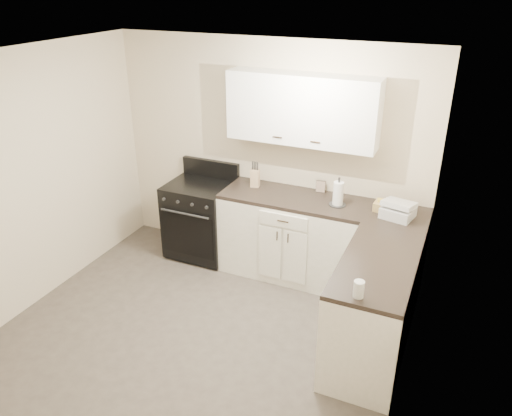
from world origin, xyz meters
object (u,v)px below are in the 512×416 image
at_px(stove, 201,219).
at_px(knife_block, 255,178).
at_px(countertop_grill, 398,212).
at_px(paper_towel, 338,194).
at_px(wicker_basket, 388,207).

bearing_deg(stove, knife_block, 10.15).
xyz_separation_m(knife_block, countertop_grill, (1.57, -0.14, -0.05)).
height_order(stove, paper_towel, paper_towel).
bearing_deg(stove, countertop_grill, -0.65).
xyz_separation_m(wicker_basket, countertop_grill, (0.11, -0.10, 0.01)).
xyz_separation_m(paper_towel, wicker_basket, (0.49, 0.07, -0.08)).
distance_m(stove, countertop_grill, 2.28).
distance_m(stove, knife_block, 0.88).
relative_size(stove, wicker_basket, 3.28).
bearing_deg(paper_towel, countertop_grill, -3.13).
height_order(paper_towel, wicker_basket, paper_towel).
height_order(knife_block, paper_towel, paper_towel).
bearing_deg(countertop_grill, paper_towel, -171.03).
distance_m(stove, paper_towel, 1.72).
bearing_deg(wicker_basket, stove, -178.01).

